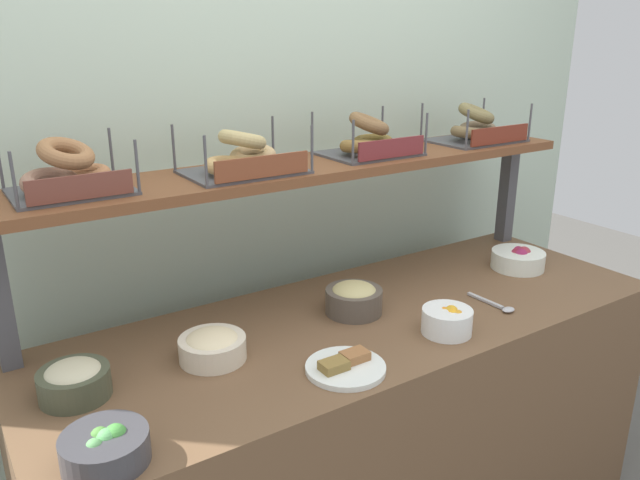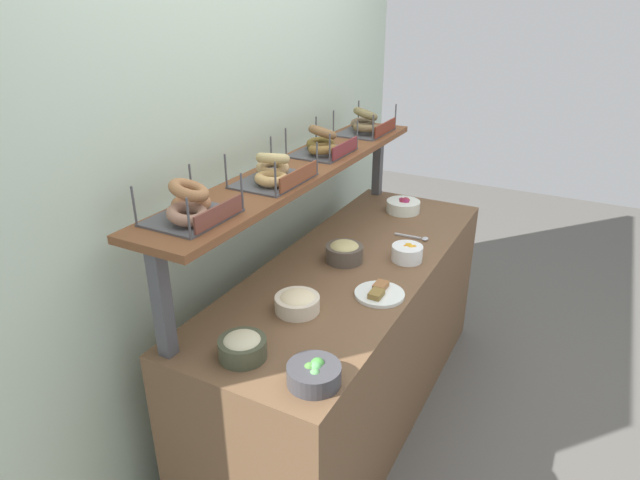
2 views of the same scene
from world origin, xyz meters
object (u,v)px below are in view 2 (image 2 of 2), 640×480
at_px(bowl_veggie_mix, 314,374).
at_px(bagel_basket_cinnamon_raisin, 323,144).
at_px(bowl_tuna_salad, 242,346).
at_px(bagel_basket_poppy, 366,124).
at_px(serving_spoon_near_plate, 417,237).
at_px(bowl_fruit_salad, 407,253).
at_px(bowl_potato_salad, 297,302).
at_px(bowl_hummus, 344,252).
at_px(serving_plate_white, 379,293).
at_px(bagel_basket_everything, 191,206).
at_px(bowl_beet_salad, 403,206).
at_px(bagel_basket_plain, 274,171).

distance_m(bowl_veggie_mix, bagel_basket_cinnamon_raisin, 1.25).
relative_size(bowl_tuna_salad, bagel_basket_poppy, 0.49).
bearing_deg(serving_spoon_near_plate, bowl_tuna_salad, 170.33).
bearing_deg(bowl_fruit_salad, bowl_potato_salad, 159.85).
relative_size(bowl_potato_salad, bowl_hummus, 1.01).
xyz_separation_m(serving_plate_white, bagel_basket_everything, (-0.51, 0.51, 0.47)).
bearing_deg(bagel_basket_cinnamon_raisin, bagel_basket_everything, 179.41).
height_order(bowl_beet_salad, bagel_basket_poppy, bagel_basket_poppy).
bearing_deg(bowl_fruit_salad, serving_plate_white, -178.27).
bearing_deg(bowl_beet_salad, bowl_potato_salad, -179.92).
height_order(bowl_tuna_salad, bowl_veggie_mix, bowl_tuna_salad).
bearing_deg(bagel_basket_poppy, serving_plate_white, -152.45).
relative_size(bowl_veggie_mix, bagel_basket_everything, 0.60).
distance_m(bowl_potato_salad, serving_plate_white, 0.35).
height_order(bowl_veggie_mix, bagel_basket_plain, bagel_basket_plain).
xyz_separation_m(bowl_potato_salad, bagel_basket_poppy, (1.19, 0.25, 0.44)).
distance_m(bagel_basket_plain, bagel_basket_cinnamon_raisin, 0.48).
bearing_deg(bagel_basket_cinnamon_raisin, bowl_fruit_salad, -98.92).
bearing_deg(bagel_basket_poppy, bowl_veggie_mix, -161.62).
relative_size(bowl_beet_salad, bagel_basket_poppy, 0.56).
bearing_deg(bagel_basket_everything, bowl_hummus, -18.15).
xyz_separation_m(bowl_tuna_salad, bowl_veggie_mix, (-0.00, -0.28, -0.01)).
relative_size(bowl_veggie_mix, bowl_fruit_salad, 1.22).
relative_size(bagel_basket_everything, bagel_basket_poppy, 0.87).
height_order(serving_spoon_near_plate, bagel_basket_plain, bagel_basket_plain).
relative_size(bowl_potato_salad, bagel_basket_everything, 0.61).
bearing_deg(bowl_tuna_salad, bagel_basket_cinnamon_raisin, 12.98).
height_order(serving_plate_white, bagel_basket_poppy, bagel_basket_poppy).
height_order(bagel_basket_plain, bagel_basket_cinnamon_raisin, bagel_basket_cinnamon_raisin).
distance_m(bowl_beet_salad, bagel_basket_plain, 1.10).
relative_size(bowl_potato_salad, bagel_basket_plain, 0.52).
xyz_separation_m(bowl_veggie_mix, serving_plate_white, (0.61, 0.02, -0.02)).
bearing_deg(bagel_basket_poppy, bowl_potato_salad, -168.28).
distance_m(serving_plate_white, bagel_basket_plain, 0.66).
height_order(bowl_fruit_salad, bagel_basket_plain, bagel_basket_plain).
bearing_deg(bagel_basket_poppy, bowl_hummus, -162.85).
bearing_deg(bagel_basket_everything, serving_spoon_near_plate, -22.16).
bearing_deg(bowl_tuna_salad, bowl_potato_salad, -2.45).
height_order(bowl_hummus, serving_plate_white, bowl_hummus).
xyz_separation_m(bowl_beet_salad, bagel_basket_plain, (-0.98, 0.23, 0.44)).
bearing_deg(bowl_tuna_salad, bagel_basket_plain, 20.94).
bearing_deg(serving_spoon_near_plate, bagel_basket_cinnamon_raisin, 111.64).
bearing_deg(bowl_veggie_mix, bagel_basket_everything, 79.33).
height_order(bowl_veggie_mix, bowl_potato_salad, same).
relative_size(bowl_potato_salad, bowl_beet_salad, 0.93).
relative_size(bowl_tuna_salad, bowl_veggie_mix, 0.95).
height_order(bowl_potato_salad, bowl_fruit_salad, bowl_fruit_salad).
distance_m(serving_plate_white, bagel_basket_poppy, 1.15).
height_order(bagel_basket_everything, bagel_basket_poppy, bagel_basket_poppy).
bearing_deg(serving_plate_white, bagel_basket_plain, 94.01).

